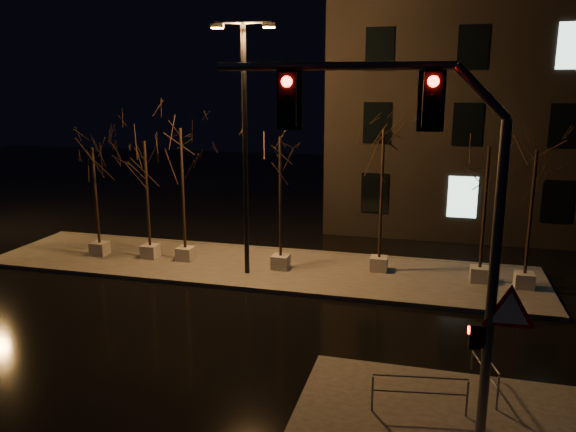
# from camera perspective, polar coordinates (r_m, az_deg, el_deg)

# --- Properties ---
(ground) EXTENTS (90.00, 90.00, 0.00)m
(ground) POSITION_cam_1_polar(r_m,az_deg,el_deg) (17.47, -9.38, -11.27)
(ground) COLOR black
(ground) RESTS_ON ground
(median) EXTENTS (22.00, 5.00, 0.15)m
(median) POSITION_cam_1_polar(r_m,az_deg,el_deg) (22.67, -3.19, -5.16)
(median) COLOR #423F3B
(median) RESTS_ON ground
(sidewalk_corner) EXTENTS (7.00, 5.00, 0.15)m
(sidewalk_corner) POSITION_cam_1_polar(r_m,az_deg,el_deg) (13.06, 16.90, -20.29)
(sidewalk_corner) COLOR #423F3B
(sidewalk_corner) RESTS_ON ground
(tree_0) EXTENTS (1.80, 1.80, 4.68)m
(tree_0) POSITION_cam_1_polar(r_m,az_deg,el_deg) (24.50, -19.11, 4.23)
(tree_0) COLOR #A3A098
(tree_0) RESTS_ON median
(tree_1) EXTENTS (1.80, 1.80, 5.00)m
(tree_1) POSITION_cam_1_polar(r_m,az_deg,el_deg) (23.45, -14.26, 4.78)
(tree_1) COLOR #A3A098
(tree_1) RESTS_ON median
(tree_2) EXTENTS (1.80, 1.80, 5.54)m
(tree_2) POSITION_cam_1_polar(r_m,az_deg,el_deg) (22.73, -10.78, 5.75)
(tree_2) COLOR #A3A098
(tree_2) RESTS_ON median
(tree_3) EXTENTS (1.80, 1.80, 5.32)m
(tree_3) POSITION_cam_1_polar(r_m,az_deg,el_deg) (21.24, -0.79, 5.02)
(tree_3) COLOR #A3A098
(tree_3) RESTS_ON median
(tree_4) EXTENTS (1.80, 1.80, 5.61)m
(tree_4) POSITION_cam_1_polar(r_m,az_deg,el_deg) (21.28, 9.60, 5.45)
(tree_4) COLOR #A3A098
(tree_4) RESTS_ON median
(tree_5) EXTENTS (1.80, 1.80, 5.09)m
(tree_5) POSITION_cam_1_polar(r_m,az_deg,el_deg) (21.02, 19.57, 3.72)
(tree_5) COLOR #A3A098
(tree_5) RESTS_ON median
(tree_6) EXTENTS (1.80, 1.80, 5.02)m
(tree_6) POSITION_cam_1_polar(r_m,az_deg,el_deg) (20.91, 23.71, 3.17)
(tree_6) COLOR #A3A098
(tree_6) RESTS_ON median
(traffic_signal_mast) EXTENTS (6.06, 0.56, 7.41)m
(traffic_signal_mast) POSITION_cam_1_polar(r_m,az_deg,el_deg) (10.59, 14.29, 1.11)
(traffic_signal_mast) COLOR #57595F
(traffic_signal_mast) RESTS_ON sidewalk_corner
(streetlight_main) EXTENTS (2.30, 0.60, 9.21)m
(streetlight_main) POSITION_cam_1_polar(r_m,az_deg,el_deg) (20.67, -4.41, 8.33)
(streetlight_main) COLOR black
(streetlight_main) RESTS_ON median
(guard_rail_a) EXTENTS (2.05, 0.36, 0.89)m
(guard_rail_a) POSITION_cam_1_polar(r_m,az_deg,el_deg) (13.03, 13.24, -16.77)
(guard_rail_a) COLOR #57595F
(guard_rail_a) RESTS_ON sidewalk_corner
(guard_rail_b) EXTENTS (0.48, 1.80, 0.88)m
(guard_rail_b) POSITION_cam_1_polar(r_m,az_deg,el_deg) (14.40, 19.36, -14.24)
(guard_rail_b) COLOR #57595F
(guard_rail_b) RESTS_ON sidewalk_corner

